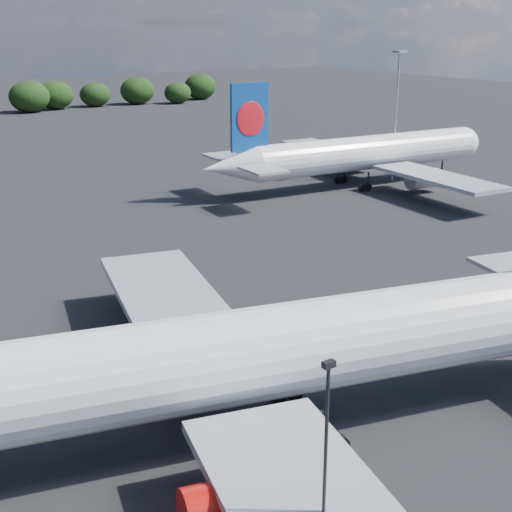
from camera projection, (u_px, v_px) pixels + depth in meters
qantas_airliner at (293, 350)px, 43.09m from camera, size 54.74×52.35×17.98m
china_southern_airliner at (358, 155)px, 109.47m from camera, size 50.76×48.26×16.56m
apron_lamp_post at (325, 468)px, 30.23m from camera, size 0.55×0.30×11.39m
floodlight_mast_near at (397, 97)px, 111.15m from camera, size 1.60×1.60×20.30m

